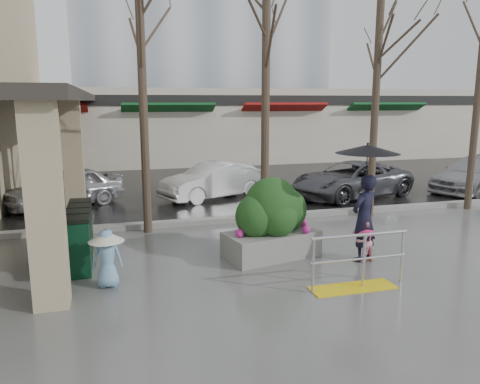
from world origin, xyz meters
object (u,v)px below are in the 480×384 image
handrail (357,268)px  car_b (214,181)px  tree_mideast (378,46)px  car_c (351,180)px  car_d (473,174)px  child_pink (364,238)px  tree_midwest (266,27)px  news_boxes (80,235)px  tree_west (140,28)px  car_a (64,187)px  woman (365,193)px  child_blue (107,252)px  planter (272,219)px

handrail → car_b: car_b is taller
tree_mideast → car_c: size_ratio=1.43×
car_d → child_pink: bearing=-78.0°
tree_mideast → car_b: 6.87m
tree_midwest → news_boxes: (-4.75, -1.99, -4.64)m
tree_west → tree_mideast: bearing=0.0°
car_a → car_c: 9.72m
tree_west → car_d: bearing=11.4°
tree_west → car_b: bearing=55.3°
car_b → car_c: bearing=54.6°
car_a → car_b: (4.92, -0.02, 0.00)m
handrail → car_c: size_ratio=0.42×
tree_midwest → car_d: (9.18, 2.49, -4.60)m
handrail → tree_west: bearing=125.0°
woman → child_pink: (-0.01, -0.08, -0.95)m
woman → car_b: (-1.67, 7.21, -0.83)m
handrail → child_blue: size_ratio=1.74×
child_blue → car_b: size_ratio=0.29×
handrail → tree_midwest: tree_midwest is taller
handrail → tree_midwest: size_ratio=0.27×
tree_west → car_d: (12.38, 2.49, -4.45)m
tree_mideast → car_d: bearing=22.9°
car_d → planter: bearing=-87.0°
tree_west → tree_midwest: 3.20m
car_b → car_d: bearing=60.4°
tree_west → woman: (4.26, -3.46, -3.62)m
tree_midwest → woman: tree_midwest is taller
tree_west → news_boxes: bearing=-127.9°
woman → tree_west: bearing=-64.7°
planter → car_d: bearing=27.6°
tree_west → car_c: (7.32, 2.63, -4.45)m
car_a → news_boxes: bearing=-17.8°
tree_west → tree_midwest: tree_midwest is taller
tree_mideast → car_c: tree_mideast is taller
planter → car_a: size_ratio=0.59×
child_pink → handrail: bearing=40.7°
tree_mideast → car_b: bearing=136.3°
child_blue → child_pink: bearing=-173.3°
tree_midwest → woman: size_ratio=2.77×
tree_mideast → tree_midwest: bearing=180.0°
planter → news_boxes: 4.08m
car_a → car_d: size_ratio=0.85×
car_a → tree_west: bearing=6.2°
woman → tree_mideast: bearing=-148.5°
planter → tree_mideast: bearing=33.7°
tree_mideast → child_pink: tree_mideast is taller
child_blue → car_c: car_c is taller
tree_west → tree_midwest: size_ratio=0.97×
news_boxes → car_b: 7.07m
tree_west → car_a: bearing=121.7°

